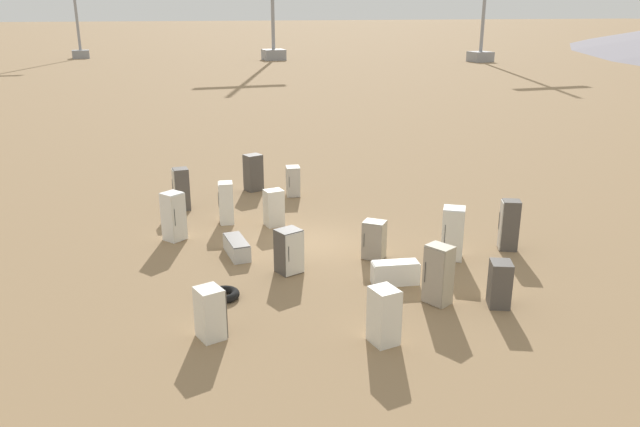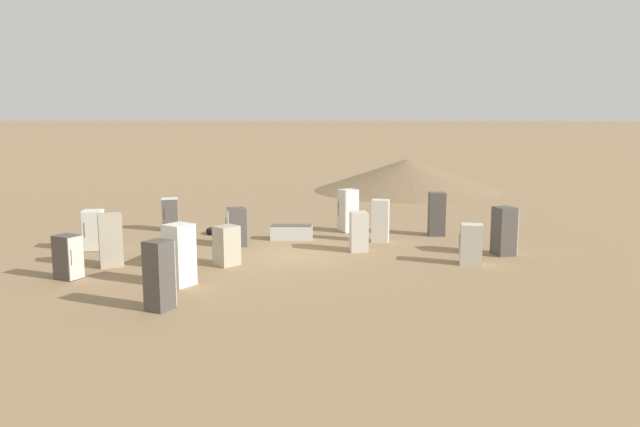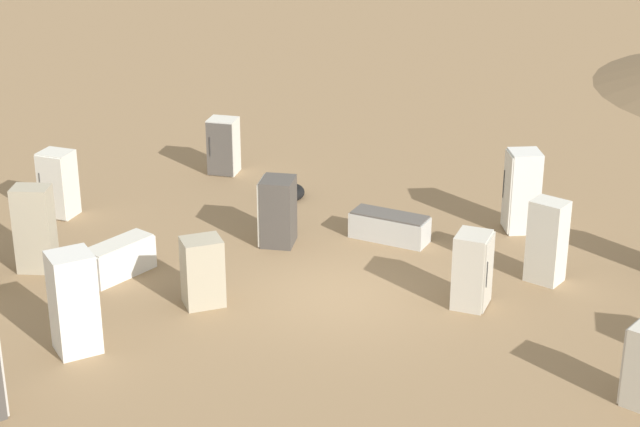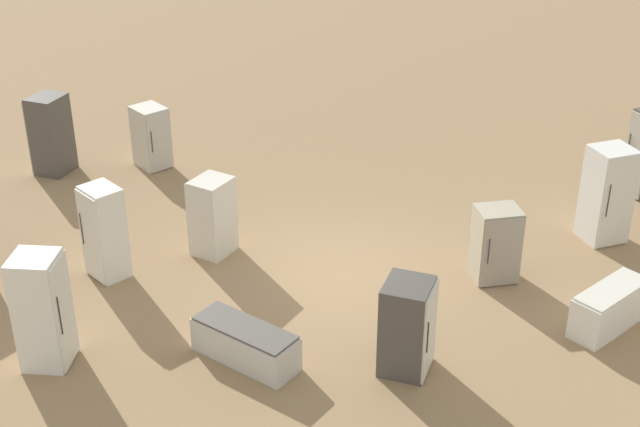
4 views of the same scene
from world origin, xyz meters
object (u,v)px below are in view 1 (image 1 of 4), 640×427
object	(u,v)px
power_pylon_3	(76,15)
scrap_tire	(224,294)
discarded_fridge_10	(509,225)
discarded_fridge_11	(395,273)
power_pylon_1	(484,8)
discarded_fridge_3	(293,181)
power_pylon_2	(273,4)
discarded_fridge_2	(500,284)
discarded_fridge_9	(438,275)
discarded_fridge_1	(289,251)
discarded_fridge_7	(453,233)
discarded_fridge_15	(374,240)
discarded_fridge_14	(237,247)
discarded_fridge_13	(226,203)
discarded_fridge_5	(274,208)
discarded_fridge_6	(210,313)
discarded_fridge_4	(384,316)
discarded_fridge_12	(174,216)
discarded_fridge_0	(253,173)
discarded_fridge_8	(181,189)

from	to	relation	value
power_pylon_3	scrap_tire	distance (m)	109.99
discarded_fridge_10	discarded_fridge_11	bearing A→B (deg)	131.10
power_pylon_1	discarded_fridge_3	distance (m)	87.50
power_pylon_2	discarded_fridge_2	world-z (taller)	power_pylon_2
discarded_fridge_11	discarded_fridge_9	bearing A→B (deg)	29.76
discarded_fridge_1	discarded_fridge_7	size ratio (longest dim) A/B	0.80
power_pylon_3	discarded_fridge_3	bearing A→B (deg)	-83.43
discarded_fridge_2	discarded_fridge_15	world-z (taller)	discarded_fridge_2
power_pylon_2	discarded_fridge_14	xyz separation A→B (m)	(-25.69, -90.47, -9.33)
discarded_fridge_1	discarded_fridge_13	world-z (taller)	discarded_fridge_13
power_pylon_2	power_pylon_3	bearing A→B (deg)	154.58
discarded_fridge_5	discarded_fridge_6	xyz separation A→B (m)	(-4.11, -8.62, -0.03)
discarded_fridge_10	discarded_fridge_15	xyz separation A→B (m)	(-5.15, 0.85, -0.26)
discarded_fridge_11	discarded_fridge_13	distance (m)	8.97
discarded_fridge_1	discarded_fridge_5	size ratio (longest dim) A/B	1.00
power_pylon_2	discarded_fridge_7	distance (m)	95.53
discarded_fridge_2	discarded_fridge_6	bearing A→B (deg)	-161.82
power_pylon_1	discarded_fridge_3	size ratio (longest dim) A/B	19.82
power_pylon_2	discarded_fridge_15	xyz separation A→B (m)	(-21.00, -92.37, -8.94)
discarded_fridge_4	discarded_fridge_12	world-z (taller)	discarded_fridge_12
power_pylon_3	discarded_fridge_1	size ratio (longest dim) A/B	16.01
discarded_fridge_0	discarded_fridge_11	bearing A→B (deg)	-98.74
discarded_fridge_10	scrap_tire	xyz separation A→B (m)	(-10.98, -0.69, -0.84)
discarded_fridge_10	scrap_tire	bearing A→B (deg)	119.75
discarded_fridge_6	discarded_fridge_12	bearing A→B (deg)	165.22
discarded_fridge_9	power_pylon_1	bearing A→B (deg)	-58.58
discarded_fridge_13	power_pylon_3	bearing A→B (deg)	13.29
discarded_fridge_14	discarded_fridge_5	bearing A→B (deg)	50.44
power_pylon_2	discarded_fridge_15	size ratio (longest dim) A/B	21.95
discarded_fridge_3	discarded_fridge_10	distance (m)	11.07
discarded_fridge_3	scrap_tire	bearing A→B (deg)	73.21
discarded_fridge_1	discarded_fridge_3	size ratio (longest dim) A/B	1.07
discarded_fridge_10	discarded_fridge_14	xyz separation A→B (m)	(-9.84, 2.75, -0.65)
discarded_fridge_4	discarded_fridge_10	xyz separation A→B (m)	(7.36, 4.84, 0.16)
power_pylon_3	discarded_fridge_5	bearing A→B (deg)	-84.79
discarded_fridge_6	discarded_fridge_13	distance (m)	9.83
discarded_fridge_0	discarded_fridge_9	distance (m)	14.48
discarded_fridge_10	discarded_fridge_11	size ratio (longest dim) A/B	1.18
discarded_fridge_11	discarded_fridge_15	bearing A→B (deg)	-175.36
discarded_fridge_0	discarded_fridge_5	distance (m)	5.53
discarded_fridge_13	scrap_tire	distance (m)	7.41
discarded_fridge_11	discarded_fridge_14	size ratio (longest dim) A/B	0.90
discarded_fridge_0	discarded_fridge_5	bearing A→B (deg)	-111.47
discarded_fridge_0	discarded_fridge_1	bearing A→B (deg)	-113.67
discarded_fridge_0	discarded_fridge_8	world-z (taller)	discarded_fridge_8
discarded_fridge_2	discarded_fridge_14	size ratio (longest dim) A/B	0.80
discarded_fridge_1	discarded_fridge_2	size ratio (longest dim) A/B	1.08
discarded_fridge_6	discarded_fridge_13	bearing A→B (deg)	151.48
power_pylon_1	discarded_fridge_9	size ratio (longest dim) A/B	15.26
discarded_fridge_0	discarded_fridge_13	size ratio (longest dim) A/B	1.03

